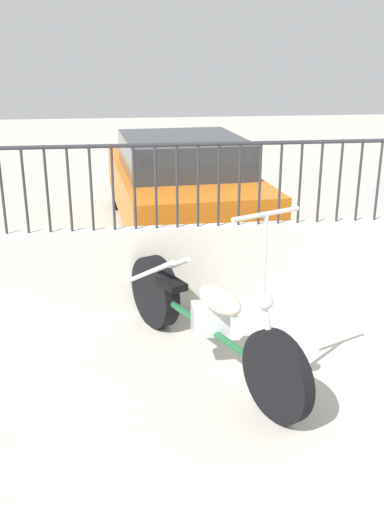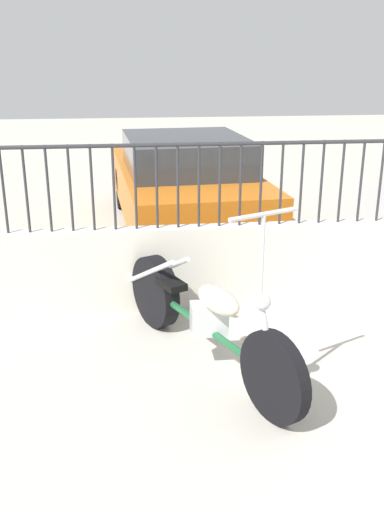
{
  "view_description": "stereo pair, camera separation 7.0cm",
  "coord_description": "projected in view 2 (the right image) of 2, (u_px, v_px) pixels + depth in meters",
  "views": [
    {
      "loc": [
        -3.43,
        -2.59,
        2.33
      ],
      "look_at": [
        -2.82,
        1.95,
        0.7
      ],
      "focal_mm": 40.0,
      "sensor_mm": 36.0,
      "label": 1
    },
    {
      "loc": [
        -3.36,
        -2.6,
        2.33
      ],
      "look_at": [
        -2.82,
        1.95,
        0.7
      ],
      "focal_mm": 40.0,
      "sensor_mm": 36.0,
      "label": 2
    }
  ],
  "objects": [
    {
      "name": "car_orange",
      "position": [
        184.0,
        182.0,
        7.85
      ],
      "size": [
        1.99,
        4.14,
        1.3
      ],
      "rotation": [
        0.0,
        0.0,
        1.64
      ],
      "color": "black",
      "rests_on": "ground_plane"
    },
    {
      "name": "motorcycle_green",
      "position": [
        197.0,
        314.0,
        4.51
      ],
      "size": [
        1.11,
        2.2,
        1.41
      ],
      "rotation": [
        0.0,
        0.0,
        -1.14
      ],
      "color": "black",
      "rests_on": "ground_plane"
    }
  ]
}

